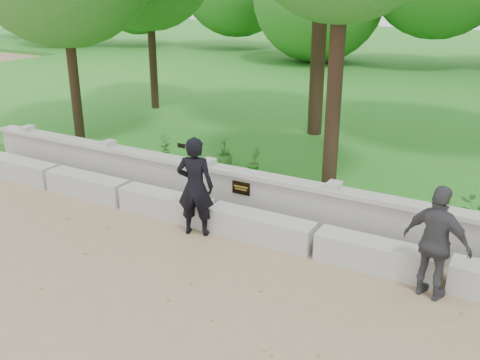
% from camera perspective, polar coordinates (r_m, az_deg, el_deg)
% --- Properties ---
extents(ground, '(80.00, 80.00, 0.00)m').
position_cam_1_polar(ground, '(8.31, -10.29, -9.84)').
color(ground, '#977D5C').
rests_on(ground, ground).
extents(lawn, '(40.00, 22.00, 0.25)m').
position_cam_1_polar(lawn, '(20.38, 15.77, 8.25)').
color(lawn, '#24681B').
rests_on(lawn, ground).
extents(concrete_bench, '(11.90, 0.45, 0.45)m').
position_cam_1_polar(concrete_bench, '(9.56, -3.12, -3.81)').
color(concrete_bench, '#AFACA5').
rests_on(concrete_bench, ground).
extents(parapet_wall, '(12.50, 0.35, 0.90)m').
position_cam_1_polar(parapet_wall, '(10.02, -0.99, -1.14)').
color(parapet_wall, '#A4A29B').
rests_on(parapet_wall, ground).
extents(man_main, '(0.74, 0.68, 1.75)m').
position_cam_1_polar(man_main, '(9.10, -4.80, -0.71)').
color(man_main, black).
rests_on(man_main, ground).
extents(visitor_right, '(1.04, 0.65, 1.64)m').
position_cam_1_polar(visitor_right, '(7.73, 20.23, -6.36)').
color(visitor_right, '#3C3C41').
rests_on(visitor_right, ground).
extents(shrub_a, '(0.36, 0.36, 0.57)m').
position_cam_1_polar(shrub_a, '(12.72, -8.00, 3.72)').
color(shrub_a, '#327026').
rests_on(shrub_a, lawn).
extents(shrub_b, '(0.37, 0.41, 0.60)m').
position_cam_1_polar(shrub_b, '(11.36, 1.46, 1.95)').
color(shrub_b, '#327026').
rests_on(shrub_b, lawn).
extents(shrub_c, '(0.76, 0.77, 0.64)m').
position_cam_1_polar(shrub_c, '(9.42, 24.07, -3.74)').
color(shrub_c, '#327026').
rests_on(shrub_c, lawn).
extents(shrub_d, '(0.43, 0.46, 0.68)m').
position_cam_1_polar(shrub_d, '(11.91, -1.65, 3.03)').
color(shrub_d, '#327026').
rests_on(shrub_d, lawn).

